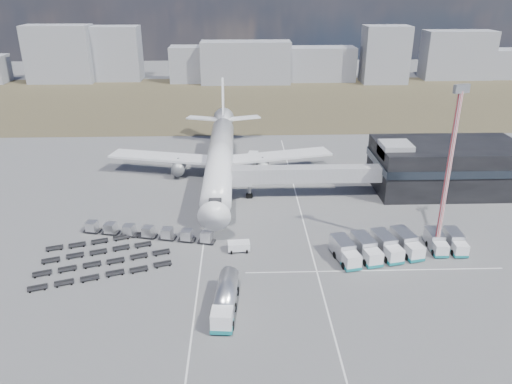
{
  "coord_description": "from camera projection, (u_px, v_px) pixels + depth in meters",
  "views": [
    {
      "loc": [
        4.45,
        -73.35,
        41.38
      ],
      "look_at": [
        7.36,
        14.13,
        4.0
      ],
      "focal_mm": 35.0,
      "sensor_mm": 36.0,
      "label": 1
    }
  ],
  "objects": [
    {
      "name": "skyline",
      "position": [
        218.0,
        58.0,
        216.64
      ],
      "size": [
        324.18,
        22.36,
        25.56
      ],
      "color": "gray",
      "rests_on": "ground"
    },
    {
      "name": "grass_strip",
      "position": [
        228.0,
        101.0,
        184.63
      ],
      "size": [
        420.0,
        90.0,
        0.01
      ],
      "primitive_type": "cube",
      "color": "#463E2A",
      "rests_on": "ground"
    },
    {
      "name": "service_trucks_near",
      "position": [
        376.0,
        247.0,
        80.32
      ],
      "size": [
        14.7,
        10.11,
        2.98
      ],
      "rotation": [
        0.0,
        0.0,
        0.22
      ],
      "color": "white",
      "rests_on": "ground"
    },
    {
      "name": "airliner",
      "position": [
        220.0,
        155.0,
        111.21
      ],
      "size": [
        51.59,
        64.53,
        17.62
      ],
      "color": "white",
      "rests_on": "ground"
    },
    {
      "name": "baggage_dollies",
      "position": [
        99.0,
        258.0,
        79.8
      ],
      "size": [
        23.08,
        18.58,
        0.66
      ],
      "rotation": [
        0.0,
        0.0,
        0.33
      ],
      "color": "black",
      "rests_on": "ground"
    },
    {
      "name": "uld_row",
      "position": [
        148.0,
        232.0,
        86.39
      ],
      "size": [
        23.67,
        6.97,
        1.85
      ],
      "rotation": [
        0.0,
        0.0,
        -0.22
      ],
      "color": "black",
      "rests_on": "ground"
    },
    {
      "name": "ground",
      "position": [
        215.0,
        248.0,
        83.53
      ],
      "size": [
        420.0,
        420.0,
        0.0
      ],
      "primitive_type": "plane",
      "color": "#565659",
      "rests_on": "ground"
    },
    {
      "name": "terminal",
      "position": [
        446.0,
        166.0,
        104.95
      ],
      "size": [
        30.4,
        16.4,
        11.0
      ],
      "color": "black",
      "rests_on": "ground"
    },
    {
      "name": "pushback_tug",
      "position": [
        239.0,
        247.0,
        82.23
      ],
      "size": [
        3.78,
        2.31,
        1.6
      ],
      "primitive_type": "cube",
      "rotation": [
        0.0,
        0.0,
        0.08
      ],
      "color": "white",
      "rests_on": "ground"
    },
    {
      "name": "service_trucks_far",
      "position": [
        446.0,
        242.0,
        82.48
      ],
      "size": [
        5.63,
        6.68,
        2.63
      ],
      "rotation": [
        0.0,
        0.0,
        -0.03
      ],
      "color": "white",
      "rests_on": "ground"
    },
    {
      "name": "floodlight_mast",
      "position": [
        448.0,
        173.0,
        76.99
      ],
      "size": [
        2.62,
        2.13,
        27.52
      ],
      "rotation": [
        0.0,
        0.0,
        0.32
      ],
      "color": "#AD1B25",
      "rests_on": "ground"
    },
    {
      "name": "lane_markings",
      "position": [
        272.0,
        238.0,
        86.58
      ],
      "size": [
        47.12,
        110.0,
        0.01
      ],
      "color": "silver",
      "rests_on": "ground"
    },
    {
      "name": "catering_truck",
      "position": [
        252.0,
        160.0,
        120.25
      ],
      "size": [
        3.25,
        5.91,
        2.57
      ],
      "rotation": [
        0.0,
        0.0,
        -0.18
      ],
      "color": "white",
      "rests_on": "ground"
    },
    {
      "name": "jet_bridge",
      "position": [
        297.0,
        174.0,
        100.8
      ],
      "size": [
        30.3,
        3.8,
        7.05
      ],
      "color": "#939399",
      "rests_on": "ground"
    },
    {
      "name": "fuel_tanker",
      "position": [
        225.0,
        299.0,
        67.05
      ],
      "size": [
        3.75,
        11.35,
        3.6
      ],
      "rotation": [
        0.0,
        0.0,
        -0.08
      ],
      "color": "white",
      "rests_on": "ground"
    }
  ]
}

